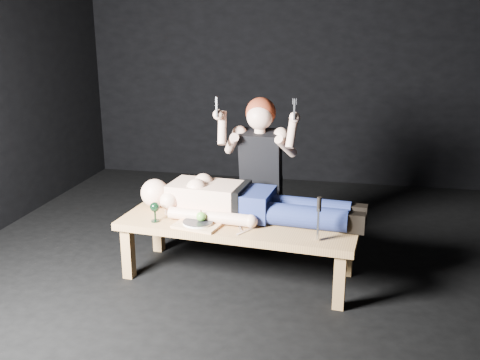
{
  "coord_description": "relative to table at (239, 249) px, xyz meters",
  "views": [
    {
      "loc": [
        0.64,
        -3.84,
        1.86
      ],
      "look_at": [
        -0.13,
        -0.14,
        0.75
      ],
      "focal_mm": 40.11,
      "sensor_mm": 36.0,
      "label": 1
    }
  ],
  "objects": [
    {
      "name": "back_wall",
      "position": [
        0.13,
        2.69,
        1.27
      ],
      "size": [
        5.0,
        0.0,
        5.0
      ],
      "primitive_type": "plane",
      "rotation": [
        1.57,
        0.0,
        0.0
      ],
      "color": "black",
      "rests_on": "ground"
    },
    {
      "name": "serving_tray",
      "position": [
        -0.27,
        -0.17,
        0.23
      ],
      "size": [
        0.36,
        0.29,
        0.02
      ],
      "primitive_type": "cube",
      "rotation": [
        0.0,
        0.0,
        -0.2
      ],
      "color": "tan",
      "rests_on": "table"
    },
    {
      "name": "plate",
      "position": [
        -0.27,
        -0.17,
        0.25
      ],
      "size": [
        0.25,
        0.25,
        0.02
      ],
      "primitive_type": "cylinder",
      "rotation": [
        0.0,
        0.0,
        -0.2
      ],
      "color": "white",
      "rests_on": "serving_tray"
    },
    {
      "name": "apple",
      "position": [
        -0.24,
        -0.16,
        0.3
      ],
      "size": [
        0.07,
        0.07,
        0.07
      ],
      "primitive_type": "sphere",
      "color": "#509526",
      "rests_on": "plate"
    },
    {
      "name": "carving_knife",
      "position": [
        0.6,
        -0.26,
        0.38
      ],
      "size": [
        0.04,
        0.05,
        0.31
      ],
      "primitive_type": null,
      "rotation": [
        0.0,
        0.0,
        -0.09
      ],
      "color": "#B2B2B7",
      "rests_on": "table"
    },
    {
      "name": "table",
      "position": [
        0.0,
        0.0,
        0.0
      ],
      "size": [
        1.8,
        0.82,
        0.45
      ],
      "primitive_type": "cube",
      "rotation": [
        0.0,
        0.0,
        -0.09
      ],
      "color": "#AB8347",
      "rests_on": "ground"
    },
    {
      "name": "lying_man",
      "position": [
        0.07,
        0.09,
        0.37
      ],
      "size": [
        1.95,
        0.76,
        0.29
      ],
      "primitive_type": null,
      "rotation": [
        0.0,
        0.0,
        -0.09
      ],
      "color": "beige",
      "rests_on": "table"
    },
    {
      "name": "spoon_flat",
      "position": [
        0.03,
        -0.13,
        0.23
      ],
      "size": [
        0.08,
        0.18,
        0.01
      ],
      "primitive_type": "cube",
      "rotation": [
        0.0,
        0.0,
        0.36
      ],
      "color": "#B2B2B7",
      "rests_on": "table"
    },
    {
      "name": "goblet",
      "position": [
        -0.6,
        -0.14,
        0.3
      ],
      "size": [
        0.08,
        0.08,
        0.15
      ],
      "primitive_type": null,
      "rotation": [
        0.0,
        0.0,
        -0.09
      ],
      "color": "black",
      "rests_on": "table"
    },
    {
      "name": "kneeling_woman",
      "position": [
        0.08,
        0.58,
        0.45
      ],
      "size": [
        0.72,
        0.81,
        1.34
      ],
      "primitive_type": null,
      "rotation": [
        0.0,
        0.0,
        -0.01
      ],
      "color": "black",
      "rests_on": "ground"
    },
    {
      "name": "fork_flat",
      "position": [
        -0.37,
        -0.15,
        0.23
      ],
      "size": [
        0.08,
        0.18,
        0.01
      ],
      "primitive_type": "cube",
      "rotation": [
        0.0,
        0.0,
        -0.35
      ],
      "color": "#B2B2B7",
      "rests_on": "table"
    },
    {
      "name": "knife_flat",
      "position": [
        0.09,
        -0.2,
        0.23
      ],
      "size": [
        0.11,
        0.17,
        0.01
      ],
      "primitive_type": "cube",
      "rotation": [
        0.0,
        0.0,
        -0.52
      ],
      "color": "#B2B2B7",
      "rests_on": "table"
    },
    {
      "name": "ground",
      "position": [
        0.13,
        0.19,
        -0.23
      ],
      "size": [
        5.0,
        5.0,
        0.0
      ],
      "primitive_type": "plane",
      "color": "black",
      "rests_on": "ground"
    }
  ]
}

